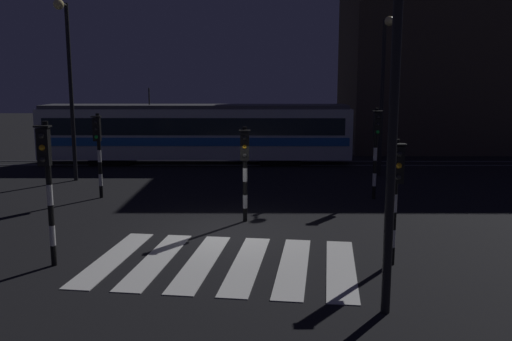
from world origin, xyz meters
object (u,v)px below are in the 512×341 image
at_px(street_lamp_near_kerb, 398,91).
at_px(traffic_light_corner_near_right, 396,184).
at_px(traffic_light_median_centre, 245,160).
at_px(tram, 196,132).
at_px(street_lamp_trackside_left, 68,71).
at_px(traffic_light_corner_far_left, 98,143).
at_px(street_lamp_trackside_right, 384,78).
at_px(traffic_light_corner_near_left, 47,172).
at_px(traffic_light_corner_far_right, 376,140).

bearing_deg(street_lamp_near_kerb, traffic_light_corner_near_right, 74.66).
relative_size(traffic_light_median_centre, tram, 0.18).
xyz_separation_m(traffic_light_corner_near_right, street_lamp_trackside_left, (-11.77, 11.23, 2.89)).
bearing_deg(traffic_light_median_centre, traffic_light_corner_far_left, 148.26).
height_order(traffic_light_corner_near_right, street_lamp_trackside_left, street_lamp_trackside_left).
relative_size(street_lamp_trackside_right, street_lamp_near_kerb, 1.08).
xyz_separation_m(traffic_light_corner_near_left, street_lamp_trackside_left, (-3.35, 11.34, 2.60)).
bearing_deg(street_lamp_near_kerb, street_lamp_trackside_right, 77.93).
height_order(traffic_light_median_centre, tram, tram).
bearing_deg(tram, traffic_light_median_centre, -76.40).
distance_m(traffic_light_corner_near_right, street_lamp_trackside_left, 16.52).
height_order(traffic_light_corner_far_left, street_lamp_near_kerb, street_lamp_near_kerb).
bearing_deg(street_lamp_trackside_left, traffic_light_corner_near_left, -73.52).
distance_m(traffic_light_corner_far_right, traffic_light_corner_near_left, 12.26).
height_order(traffic_light_corner_far_right, tram, tram).
xyz_separation_m(traffic_light_median_centre, street_lamp_trackside_left, (-8.00, 7.11, 2.92)).
xyz_separation_m(traffic_light_corner_far_right, street_lamp_near_kerb, (-1.97, -10.52, 2.04)).
bearing_deg(tram, traffic_light_corner_near_left, -95.60).
bearing_deg(tram, street_lamp_near_kerb, -73.00).
height_order(traffic_light_corner_far_left, traffic_light_corner_near_right, traffic_light_corner_far_left).
relative_size(traffic_light_corner_near_right, tram, 0.19).
height_order(traffic_light_corner_far_right, traffic_light_corner_near_left, traffic_light_corner_near_left).
bearing_deg(traffic_light_corner_far_left, tram, 72.89).
bearing_deg(street_lamp_trackside_right, street_lamp_near_kerb, -102.07).
bearing_deg(tram, traffic_light_corner_near_right, -67.72).
height_order(traffic_light_corner_far_left, street_lamp_trackside_right, street_lamp_trackside_right).
bearing_deg(traffic_light_corner_far_left, traffic_light_corner_far_right, -0.65).
relative_size(street_lamp_near_kerb, tram, 0.40).
height_order(traffic_light_corner_far_left, traffic_light_median_centre, traffic_light_corner_far_left).
height_order(traffic_light_corner_far_right, street_lamp_trackside_left, street_lamp_trackside_left).
relative_size(traffic_light_corner_near_left, street_lamp_trackside_left, 0.45).
relative_size(traffic_light_corner_near_right, traffic_light_corner_near_left, 0.88).
bearing_deg(street_lamp_near_kerb, street_lamp_trackside_left, 127.67).
height_order(traffic_light_corner_near_left, street_lamp_trackside_left, street_lamp_trackside_left).
height_order(traffic_light_corner_far_right, traffic_light_median_centre, traffic_light_corner_far_right).
xyz_separation_m(traffic_light_corner_far_left, traffic_light_corner_near_right, (9.52, -7.67, -0.10)).
height_order(traffic_light_corner_near_left, street_lamp_trackside_right, street_lamp_trackside_right).
distance_m(traffic_light_corner_near_right, street_lamp_near_kerb, 3.83).
bearing_deg(street_lamp_near_kerb, traffic_light_median_centre, 112.66).
bearing_deg(traffic_light_corner_near_right, traffic_light_median_centre, 132.49).
xyz_separation_m(traffic_light_corner_far_left, traffic_light_corner_far_right, (10.67, -0.12, 0.14)).
relative_size(traffic_light_corner_near_left, tram, 0.21).
bearing_deg(street_lamp_near_kerb, traffic_light_corner_near_left, 159.41).
xyz_separation_m(traffic_light_median_centre, tram, (-3.01, 12.44, -0.29)).
xyz_separation_m(street_lamp_trackside_right, tram, (-9.30, 3.97, -2.91)).
height_order(street_lamp_trackside_right, street_lamp_near_kerb, street_lamp_trackside_right).
distance_m(street_lamp_trackside_left, street_lamp_near_kerb, 17.95).
bearing_deg(traffic_light_corner_far_right, traffic_light_corner_far_left, 179.35).
distance_m(traffic_light_corner_far_left, street_lamp_trackside_right, 13.23).
xyz_separation_m(traffic_light_corner_far_right, street_lamp_trackside_left, (-12.93, 3.68, 2.65)).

